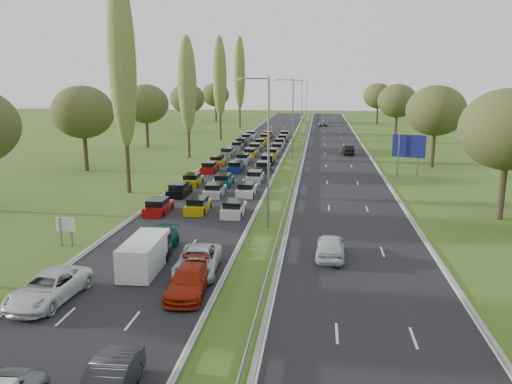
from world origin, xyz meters
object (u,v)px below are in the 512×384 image
(white_van_rear, at_px, (146,254))
(direction_sign, at_px, (409,148))
(info_sign, at_px, (66,227))
(near_car_2, at_px, (48,288))

(white_van_rear, distance_m, direction_sign, 40.64)
(info_sign, height_order, direction_sign, direction_sign)
(near_car_2, xyz_separation_m, white_van_rear, (3.61, 5.16, 0.27))
(white_van_rear, xyz_separation_m, direction_sign, (21.56, 34.35, 2.52))
(info_sign, xyz_separation_m, direction_sign, (28.80, 30.62, 2.20))
(white_van_rear, bearing_deg, info_sign, 150.84)
(white_van_rear, relative_size, direction_sign, 0.98)
(near_car_2, height_order, info_sign, info_sign)
(near_car_2, relative_size, white_van_rear, 1.08)
(white_van_rear, bearing_deg, near_car_2, -126.83)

